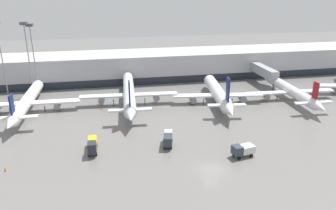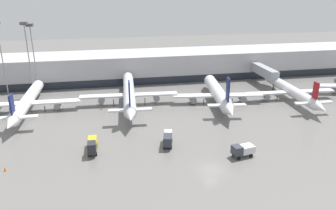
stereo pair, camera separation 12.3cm
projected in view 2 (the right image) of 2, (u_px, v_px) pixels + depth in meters
ground_plane at (211, 169)px, 57.12m from camera, size 320.00×320.00×0.00m
terminal_building at (156, 65)px, 112.71m from camera, size 160.00×30.64×9.00m
parked_jet_0 at (129, 93)px, 87.52m from camera, size 26.21×39.33×10.28m
parked_jet_1 at (27, 101)px, 82.57m from camera, size 26.22×35.18×8.40m
parked_jet_2 at (291, 90)px, 91.60m from camera, size 25.65×33.75×8.27m
parked_jet_5 at (218, 93)px, 88.58m from camera, size 24.53×33.12×9.96m
service_truck_0 at (92, 145)px, 62.74m from camera, size 1.74×5.92×2.73m
service_truck_1 at (243, 150)px, 61.07m from camera, size 4.53×2.71×2.36m
service_truck_2 at (168, 138)px, 65.26m from camera, size 2.70×5.09×2.52m
traffic_cone_1 at (101, 108)px, 84.68m from camera, size 0.47×0.47×0.74m
traffic_cone_2 at (5, 169)px, 56.50m from camera, size 0.45×0.45×0.79m
apron_light_mast_0 at (32, 40)px, 91.39m from camera, size 1.80×1.80×20.49m
apron_light_mast_2 at (26, 40)px, 89.72m from camera, size 1.80×1.80×21.10m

